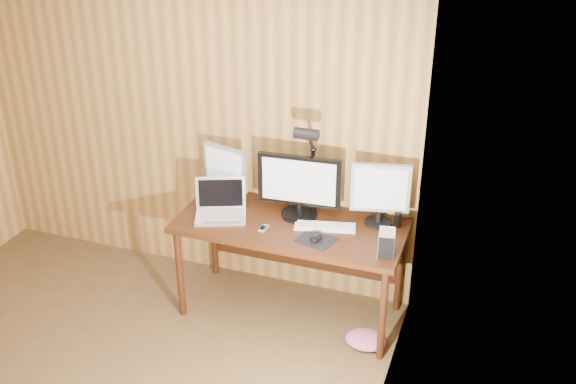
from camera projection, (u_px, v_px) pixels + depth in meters
The scene contains 14 objects.
room_shell at pixel (8, 258), 3.36m from camera, with size 4.00×4.00×4.00m.
desk at pixel (294, 234), 4.80m from camera, with size 1.60×0.70×0.75m.
monitor_center at pixel (299, 185), 4.68m from camera, with size 0.59×0.26×0.46m.
monitor_left at pixel (225, 172), 4.91m from camera, with size 0.37×0.18×0.42m.
monitor_right at pixel (380, 193), 4.57m from camera, with size 0.40×0.19×0.46m.
laptop at pixel (221, 206), 4.78m from camera, with size 0.43×0.38×0.25m.
keyboard at pixel (325, 226), 4.63m from camera, with size 0.44×0.22×0.02m.
mousepad at pixel (316, 240), 4.48m from camera, with size 0.24×0.19×0.00m, color black.
mouse at pixel (316, 237), 4.47m from camera, with size 0.07×0.12×0.04m, color black.
hard_drive at pixel (386, 243), 4.29m from camera, with size 0.12×0.16×0.16m.
phone at pixel (264, 228), 4.61m from camera, with size 0.05×0.10×0.01m.
speaker at pixel (398, 219), 4.62m from camera, with size 0.05×0.05×0.11m, color black.
desk_lamp at pixel (309, 156), 4.61m from camera, with size 0.17×0.24×0.72m.
fabric_pile at pixel (366, 340), 4.66m from camera, with size 0.29×0.24×0.09m, color #C76084, non-canonical shape.
Camera 1 is at (2.25, -2.23, 3.06)m, focal length 42.00 mm.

